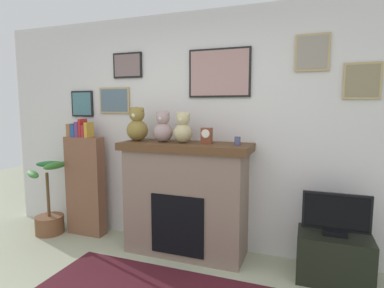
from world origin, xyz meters
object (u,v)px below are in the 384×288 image
object	(u,v)px
potted_plant	(49,210)
television	(336,215)
teddy_bear_grey	(163,128)
teddy_bear_tan	(183,129)
candle_jar	(237,141)
tv_stand	(333,258)
fireplace	(186,198)
teddy_bear_cream	(137,126)
bookshelf	(85,183)
mantel_clock	(207,136)

from	to	relation	value
potted_plant	television	xyz separation A→B (m)	(3.25, 0.06, 0.32)
teddy_bear_grey	teddy_bear_tan	bearing A→B (deg)	0.00
potted_plant	candle_jar	bearing A→B (deg)	2.40
teddy_bear_tan	teddy_bear_grey	bearing A→B (deg)	-180.00
teddy_bear_tan	tv_stand	bearing A→B (deg)	-1.52
candle_jar	teddy_bear_grey	xyz separation A→B (m)	(-0.81, -0.00, 0.11)
fireplace	teddy_bear_tan	bearing A→B (deg)	-142.12
potted_plant	tv_stand	world-z (taller)	potted_plant
television	teddy_bear_cream	xyz separation A→B (m)	(-2.03, 0.04, 0.75)
candle_jar	teddy_bear_tan	bearing A→B (deg)	-179.96
tv_stand	teddy_bear_tan	xyz separation A→B (m)	(-1.49, 0.04, 1.13)
candle_jar	potted_plant	bearing A→B (deg)	-177.60
tv_stand	teddy_bear_grey	world-z (taller)	teddy_bear_grey
fireplace	bookshelf	world-z (taller)	bookshelf
potted_plant	candle_jar	distance (m)	2.53
teddy_bear_cream	tv_stand	bearing A→B (deg)	-1.11
potted_plant	tv_stand	bearing A→B (deg)	1.03
fireplace	tv_stand	world-z (taller)	fireplace
mantel_clock	potted_plant	bearing A→B (deg)	-177.26
television	tv_stand	bearing A→B (deg)	90.00
teddy_bear_grey	teddy_bear_tan	xyz separation A→B (m)	(0.23, 0.00, -0.00)
teddy_bear_tan	teddy_bear_cream	bearing A→B (deg)	-179.99
tv_stand	potted_plant	bearing A→B (deg)	-178.97
tv_stand	teddy_bear_cream	bearing A→B (deg)	178.89
teddy_bear_cream	teddy_bear_grey	bearing A→B (deg)	0.01
candle_jar	bookshelf	bearing A→B (deg)	178.18
bookshelf	potted_plant	size ratio (longest dim) A/B	1.57
tv_stand	teddy_bear_cream	distance (m)	2.33
fireplace	teddy_bear_cream	bearing A→B (deg)	-178.16
television	teddy_bear_grey	size ratio (longest dim) A/B	1.71
potted_plant	mantel_clock	size ratio (longest dim) A/B	5.60
fireplace	teddy_bear_grey	distance (m)	0.79
potted_plant	teddy_bear_grey	bearing A→B (deg)	3.64
teddy_bear_grey	fireplace	bearing A→B (deg)	4.10
teddy_bear_tan	candle_jar	bearing A→B (deg)	0.04
candle_jar	teddy_bear_cream	bearing A→B (deg)	-179.98
potted_plant	teddy_bear_tan	distance (m)	2.06
tv_stand	teddy_bear_cream	size ratio (longest dim) A/B	1.68
tv_stand	candle_jar	world-z (taller)	candle_jar
fireplace	potted_plant	xyz separation A→B (m)	(-1.79, -0.12, -0.31)
teddy_bear_tan	potted_plant	bearing A→B (deg)	-176.83
television	teddy_bear_tan	distance (m)	1.66
tv_stand	teddy_bear_tan	distance (m)	1.87
bookshelf	television	xyz separation A→B (m)	(2.81, -0.10, -0.03)
tv_stand	teddy_bear_cream	xyz separation A→B (m)	(-2.03, 0.04, 1.15)
bookshelf	candle_jar	size ratio (longest dim) A/B	16.94
mantel_clock	teddy_bear_tan	bearing A→B (deg)	179.80
bookshelf	teddy_bear_tan	world-z (taller)	teddy_bear_tan
mantel_clock	teddy_bear_cream	world-z (taller)	teddy_bear_cream
mantel_clock	tv_stand	bearing A→B (deg)	-1.80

